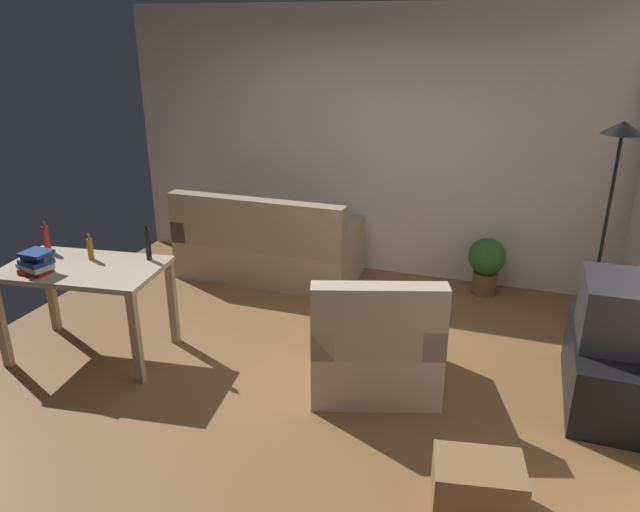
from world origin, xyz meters
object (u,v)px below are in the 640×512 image
at_px(desk, 85,279).
at_px(storage_box, 477,486).
at_px(tv_stand, 601,369).
at_px(bottle_dark, 148,244).
at_px(torchiere_lamp, 615,172).
at_px(couch, 267,249).
at_px(bottle_red, 46,238).
at_px(armchair, 374,345).
at_px(book_stack, 36,263).
at_px(potted_plant, 486,262).
at_px(tv, 613,310).
at_px(bottle_amber, 90,249).

height_order(desk, storage_box, desk).
relative_size(tv_stand, bottle_dark, 3.84).
bearing_deg(torchiere_lamp, tv_stand, -90.00).
relative_size(couch, desk, 1.43).
bearing_deg(bottle_red, desk, -19.86).
height_order(armchair, bottle_dark, bottle_dark).
distance_m(couch, book_stack, 2.38).
bearing_deg(potted_plant, book_stack, -141.70).
distance_m(tv, bottle_dark, 3.42).
bearing_deg(tv_stand, couch, 67.82).
distance_m(couch, bottle_dark, 1.75).
xyz_separation_m(storage_box, book_stack, (-3.31, 0.48, 0.69)).
distance_m(torchiere_lamp, bottle_amber, 4.16).
distance_m(couch, desk, 2.06).
height_order(potted_plant, book_stack, book_stack).
bearing_deg(bottle_amber, book_stack, -118.02).
distance_m(potted_plant, bottle_red, 3.98).
bearing_deg(bottle_dark, couch, 80.24).
xyz_separation_m(potted_plant, book_stack, (-3.10, -2.45, 0.51)).
relative_size(tv_stand, torchiere_lamp, 0.61).
relative_size(torchiere_lamp, bottle_red, 7.11).
bearing_deg(couch, book_stack, 66.97).
xyz_separation_m(tv_stand, bottle_red, (-4.28, -0.47, 0.63)).
bearing_deg(desk, bottle_amber, 95.17).
distance_m(tv_stand, tv, 0.46).
bearing_deg(book_stack, torchiere_lamp, 25.42).
bearing_deg(bottle_red, book_stack, -56.80).
height_order(tv_stand, storage_box, tv_stand).
distance_m(tv, book_stack, 4.12).
bearing_deg(torchiere_lamp, potted_plant, 149.50).
height_order(bottle_amber, bottle_dark, bottle_dark).
bearing_deg(couch, tv_stand, 157.82).
relative_size(bottle_amber, bottle_dark, 0.73).
bearing_deg(tv, storage_box, 152.08).
relative_size(tv_stand, book_stack, 3.91).
distance_m(tv_stand, storage_box, 1.53).
relative_size(bottle_dark, book_stack, 1.02).
bearing_deg(storage_box, book_stack, 171.73).
bearing_deg(storage_box, tv, 62.08).
xyz_separation_m(armchair, bottle_red, (-2.72, -0.13, 0.55)).
bearing_deg(armchair, book_stack, -5.94).
bearing_deg(potted_plant, tv_stand, -59.90).
height_order(armchair, bottle_red, bottle_red).
height_order(storage_box, bottle_red, bottle_red).
bearing_deg(bottle_red, armchair, 2.83).
distance_m(tv, torchiere_lamp, 1.26).
bearing_deg(bottle_amber, armchair, 4.16).
bearing_deg(bottle_red, bottle_amber, -3.86).
height_order(torchiere_lamp, potted_plant, torchiere_lamp).
xyz_separation_m(storage_box, bottle_dark, (-2.68, 0.99, 0.74)).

